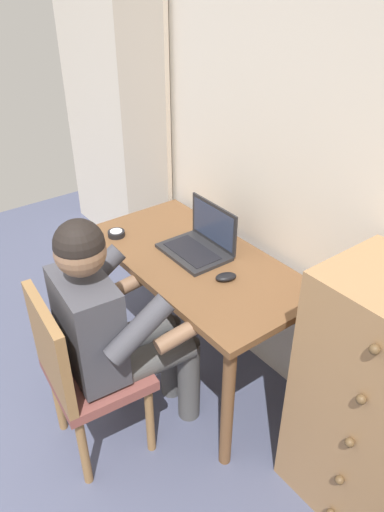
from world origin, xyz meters
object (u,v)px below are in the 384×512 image
(desk, at_px, (196,277))
(laptop, at_px, (200,242))
(desk_clock, at_px, (116,234))
(person_seated, at_px, (116,322))
(chair, at_px, (81,370))
(computer_mouse, at_px, (226,277))

(desk, distance_m, laptop, 0.18)
(laptop, height_order, desk_clock, laptop)
(person_seated, bearing_deg, chair, -94.70)
(desk, height_order, desk_clock, desk_clock)
(desk_clock, bearing_deg, chair, -43.35)
(desk, bearing_deg, chair, -81.93)
(person_seated, distance_m, computer_mouse, 0.53)
(chair, bearing_deg, desk, 98.07)
(laptop, bearing_deg, desk, -56.10)
(desk, xyz_separation_m, computer_mouse, (0.23, -0.00, 0.13))
(person_seated, distance_m, laptop, 0.61)
(person_seated, height_order, computer_mouse, person_seated)
(chair, bearing_deg, desk_clock, 136.65)
(person_seated, bearing_deg, laptop, 104.91)
(chair, relative_size, laptop, 2.58)
(laptop, xyz_separation_m, computer_mouse, (0.27, -0.06, -0.04))
(desk_clock, bearing_deg, person_seated, -30.16)
(person_seated, xyz_separation_m, desk_clock, (-0.54, 0.31, 0.09))
(chair, height_order, laptop, laptop)
(desk_clock, bearing_deg, laptop, 33.85)
(person_seated, xyz_separation_m, laptop, (-0.15, 0.58, 0.12))
(laptop, bearing_deg, person_seated, -75.09)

